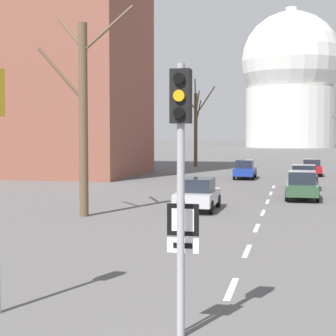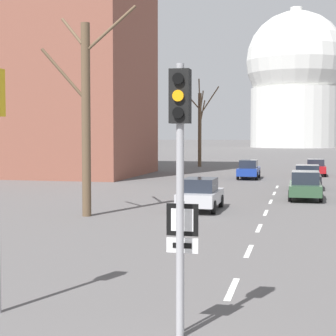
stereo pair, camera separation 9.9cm
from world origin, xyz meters
name	(u,v)px [view 1 (the left image)]	position (x,y,z in m)	size (l,w,h in m)	color
lane_stripe_1	(231,289)	(0.00, 6.85, 0.00)	(0.16, 2.00, 0.01)	silver
lane_stripe_2	(247,251)	(0.00, 11.35, 0.00)	(0.16, 2.00, 0.01)	silver
lane_stripe_3	(257,228)	(0.00, 15.85, 0.00)	(0.16, 2.00, 0.01)	silver
lane_stripe_4	(263,213)	(0.00, 20.35, 0.00)	(0.16, 2.00, 0.01)	silver
lane_stripe_5	(267,202)	(0.00, 24.85, 0.00)	(0.16, 2.00, 0.01)	silver
lane_stripe_6	(271,193)	(0.00, 29.35, 0.00)	(0.16, 2.00, 0.01)	silver
lane_stripe_7	(274,187)	(0.00, 33.85, 0.00)	(0.16, 2.00, 0.01)	silver
traffic_signal_centre_tall	(181,148)	(-0.55, 3.42, 3.45)	(0.36, 0.34, 4.95)	#9E9EA3
route_sign_post	(183,243)	(-0.57, 3.73, 1.68)	(0.60, 0.08, 2.46)	#9E9EA3
sedan_near_left	(198,194)	(-3.16, 20.50, 0.80)	(1.84, 4.06, 1.58)	#B7B7BC
sedan_near_right	(311,167)	(2.92, 45.89, 0.77)	(1.79, 4.49, 1.51)	maroon
sedan_mid_centre	(245,169)	(-2.62, 40.76, 0.80)	(1.72, 4.28, 1.60)	navy
sedan_far_left	(302,185)	(1.86, 26.45, 0.81)	(1.84, 4.48, 1.62)	#2D4C33
sedan_far_right	(304,177)	(2.04, 32.92, 0.81)	(1.86, 4.06, 1.64)	black
bare_tree_left_near	(196,124)	(-9.74, 57.59, 4.90)	(4.28, 3.69, 9.95)	brown
bare_tree_left_far	(83,111)	(-7.87, 17.45, 4.74)	(3.87, 2.41, 9.85)	brown
capitol_dome	(291,80)	(0.00, 162.99, 19.81)	(28.79, 28.79, 40.66)	silver
apartment_block_left	(40,22)	(-21.55, 41.98, 14.05)	(18.00, 14.00, 28.10)	brown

